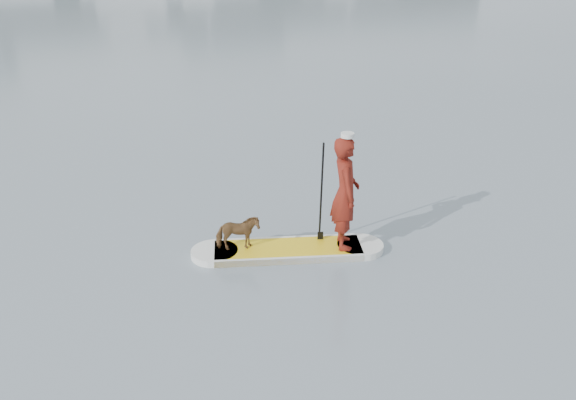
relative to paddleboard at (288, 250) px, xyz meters
name	(u,v)px	position (x,y,z in m)	size (l,w,h in m)	color
ground	(61,232)	(-3.62, 2.16, -0.06)	(140.00, 140.00, 0.00)	slate
paddleboard	(288,250)	(0.00, 0.00, 0.00)	(3.21, 1.45, 0.12)	yellow
paddler	(345,193)	(0.92, -0.25, 1.03)	(0.71, 0.46, 1.94)	maroon
white_cap	(347,135)	(0.92, -0.25, 2.04)	(0.22, 0.22, 0.07)	silver
dog	(238,233)	(-0.82, 0.22, 0.37)	(0.33, 0.73, 0.61)	brown
paddle	(321,204)	(0.63, 0.08, 0.74)	(0.11, 0.30, 2.00)	black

